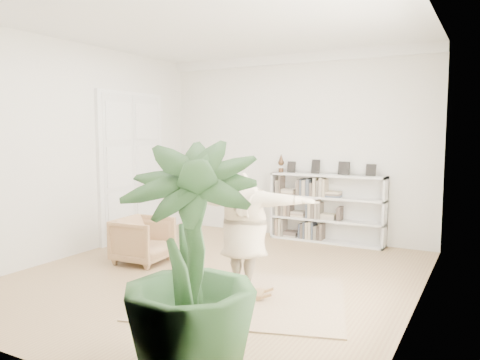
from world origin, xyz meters
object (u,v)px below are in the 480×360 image
Objects in this scene: bookshelf at (327,209)px; rocker_board at (244,293)px; person at (244,230)px; houseplant at (190,264)px; armchair at (143,240)px.

bookshelf is 3.47m from rocker_board.
houseplant is (0.52, -1.94, 0.13)m from person.
armchair is at bearing 136.25° from houseplant.
armchair is (-2.15, -2.77, -0.27)m from bookshelf.
bookshelf is 3.43m from person.
houseplant is at bearing -83.96° from bookshelf.
bookshelf is at bearing 96.04° from houseplant.
person is 0.91× the size of houseplant.
houseplant is at bearing -92.50° from rocker_board.
houseplant reaches higher than person.
person is (2.19, -0.66, 0.52)m from armchair.
bookshelf reaches higher than armchair.
bookshelf is 5.41m from houseplant.
bookshelf is 1.18× the size of person.
bookshelf is 2.74× the size of armchair.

